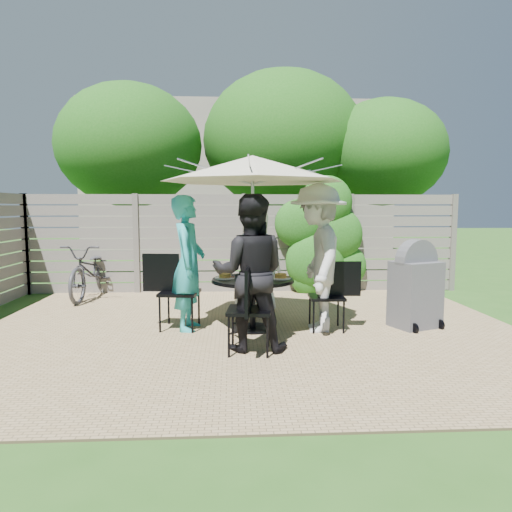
{
  "coord_description": "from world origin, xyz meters",
  "views": [
    {
      "loc": [
        -0.24,
        -5.51,
        1.58
      ],
      "look_at": [
        0.08,
        0.48,
        0.95
      ],
      "focal_mm": 32.0,
      "sensor_mm": 36.0,
      "label": 1
    }
  ],
  "objects": [
    {
      "name": "bicycle",
      "position": [
        -2.71,
        2.6,
        0.48
      ],
      "size": [
        0.75,
        1.88,
        0.97
      ],
      "primitive_type": "imported",
      "rotation": [
        0.0,
        0.0,
        -0.06
      ],
      "color": "#333338",
      "rests_on": "ground"
    },
    {
      "name": "plate_left",
      "position": [
        -0.33,
        0.31,
        0.71
      ],
      "size": [
        0.26,
        0.26,
        0.06
      ],
      "color": "white",
      "rests_on": "patio_table"
    },
    {
      "name": "person_front",
      "position": [
        -0.04,
        -0.54,
        0.87
      ],
      "size": [
        0.9,
        0.73,
        1.74
      ],
      "primitive_type": "imported",
      "rotation": [
        0.0,
        0.0,
        3.06
      ],
      "color": "black",
      "rests_on": "ground"
    },
    {
      "name": "syrup_jug",
      "position": [
        -0.03,
        0.34,
        0.76
      ],
      "size": [
        0.09,
        0.09,
        0.16
      ],
      "primitive_type": "cylinder",
      "color": "#59280C",
      "rests_on": "patio_table"
    },
    {
      "name": "coffee_cup",
      "position": [
        0.15,
        0.49,
        0.74
      ],
      "size": [
        0.08,
        0.08,
        0.12
      ],
      "primitive_type": "cylinder",
      "color": "#C6B293",
      "rests_on": "patio_table"
    },
    {
      "name": "chair_back",
      "position": [
        0.11,
        1.25,
        0.26
      ],
      "size": [
        0.45,
        0.65,
        0.88
      ],
      "rotation": [
        0.0,
        0.0,
        4.64
      ],
      "color": "black",
      "rests_on": "ground"
    },
    {
      "name": "plate_back",
      "position": [
        0.06,
        0.64,
        0.71
      ],
      "size": [
        0.26,
        0.26,
        0.06
      ],
      "color": "white",
      "rests_on": "patio_table"
    },
    {
      "name": "backyard_envelope",
      "position": [
        0.09,
        10.29,
        2.61
      ],
      "size": [
        60.0,
        60.0,
        5.0
      ],
      "color": "#2A561B",
      "rests_on": "ground"
    },
    {
      "name": "plate_right",
      "position": [
        0.39,
        0.25,
        0.71
      ],
      "size": [
        0.26,
        0.26,
        0.06
      ],
      "color": "white",
      "rests_on": "patio_table"
    },
    {
      "name": "plate_front",
      "position": [
        -0.0,
        -0.07,
        0.71
      ],
      "size": [
        0.26,
        0.26,
        0.06
      ],
      "color": "white",
      "rests_on": "patio_table"
    },
    {
      "name": "glass_front",
      "position": [
        0.11,
        0.02,
        0.75
      ],
      "size": [
        0.07,
        0.07,
        0.14
      ],
      "primitive_type": "cylinder",
      "color": "silver",
      "rests_on": "patio_table"
    },
    {
      "name": "person_left",
      "position": [
        -0.8,
        0.35,
        0.88
      ],
      "size": [
        0.47,
        0.67,
        1.75
      ],
      "primitive_type": "imported",
      "rotation": [
        0.0,
        0.0,
        7.77
      ],
      "color": "teal",
      "rests_on": "ground"
    },
    {
      "name": "umbrella",
      "position": [
        0.03,
        0.28,
        2.08
      ],
      "size": [
        2.5,
        2.5,
        2.24
      ],
      "rotation": [
        0.0,
        0.0,
        -0.09
      ],
      "color": "silver",
      "rests_on": "ground"
    },
    {
      "name": "glass_right",
      "position": [
        0.3,
        0.37,
        0.75
      ],
      "size": [
        0.07,
        0.07,
        0.14
      ],
      "primitive_type": "cylinder",
      "color": "silver",
      "rests_on": "patio_table"
    },
    {
      "name": "person_back",
      "position": [
        0.1,
        1.11,
        0.83
      ],
      "size": [
        0.85,
        0.59,
        1.65
      ],
      "primitive_type": "imported",
      "rotation": [
        0.0,
        0.0,
        6.2
      ],
      "color": "white",
      "rests_on": "ground"
    },
    {
      "name": "person_right",
      "position": [
        0.86,
        0.21,
        0.95
      ],
      "size": [
        0.81,
        1.28,
        1.89
      ],
      "primitive_type": "imported",
      "rotation": [
        0.0,
        0.0,
        4.63
      ],
      "color": "beige",
      "rests_on": "ground"
    },
    {
      "name": "chair_right",
      "position": [
        0.99,
        0.2,
        0.27
      ],
      "size": [
        0.66,
        0.46,
        0.91
      ],
      "rotation": [
        0.0,
        0.0,
        3.1
      ],
      "color": "black",
      "rests_on": "ground"
    },
    {
      "name": "bbq_grill",
      "position": [
        2.18,
        0.29,
        0.54
      ],
      "size": [
        0.7,
        0.63,
        1.18
      ],
      "rotation": [
        0.0,
        0.0,
        0.39
      ],
      "color": "#4F4F53",
      "rests_on": "ground"
    },
    {
      "name": "chair_front",
      "position": [
        -0.05,
        -0.68,
        0.29
      ],
      "size": [
        0.51,
        0.73,
        0.97
      ],
      "rotation": [
        0.0,
        0.0,
        1.47
      ],
      "color": "black",
      "rests_on": "ground"
    },
    {
      "name": "patio_table",
      "position": [
        0.03,
        0.28,
        0.48
      ],
      "size": [
        1.13,
        1.13,
        0.68
      ],
      "rotation": [
        0.0,
        0.0,
        -0.09
      ],
      "color": "black",
      "rests_on": "ground"
    },
    {
      "name": "chair_left",
      "position": [
        -0.93,
        0.37,
        0.3
      ],
      "size": [
        0.75,
        0.54,
        1.0
      ],
      "rotation": [
        0.0,
        0.0,
        6.15
      ],
      "color": "black",
      "rests_on": "ground"
    },
    {
      "name": "glass_back",
      "position": [
        -0.05,
        0.55,
        0.75
      ],
      "size": [
        0.07,
        0.07,
        0.14
      ],
      "primitive_type": "cylinder",
      "color": "silver",
      "rests_on": "patio_table"
    }
  ]
}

